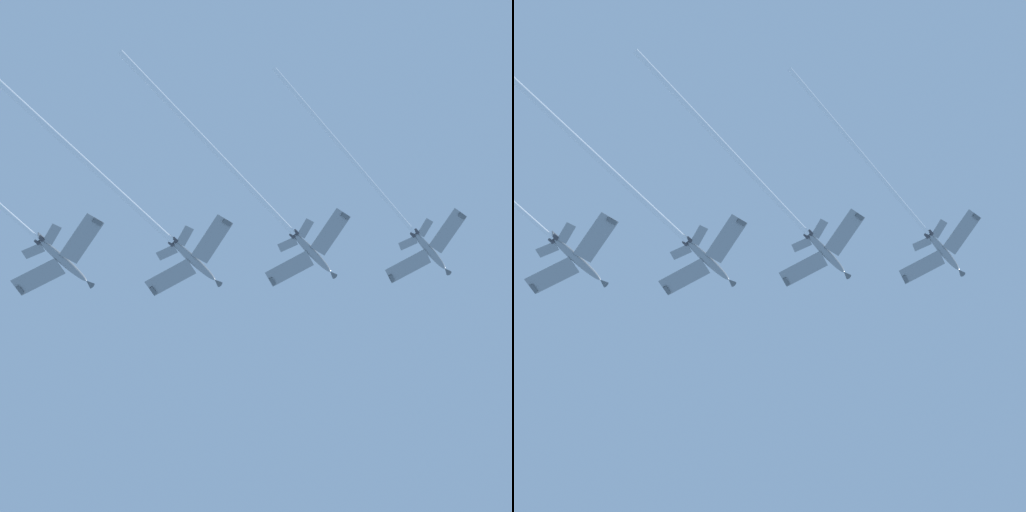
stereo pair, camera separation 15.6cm
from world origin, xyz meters
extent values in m
ellipsoid|color=gray|center=(14.43, -6.13, 168.80)|extent=(4.20, 11.66, 5.86)
cone|color=#595E60|center=(15.84, -12.16, 171.37)|extent=(1.61, 2.16, 1.72)
ellipsoid|color=black|center=(14.82, -7.80, 170.16)|extent=(1.64, 3.08, 1.91)
cube|color=gray|center=(19.44, -4.24, 168.40)|extent=(9.56, 7.13, 1.57)
cube|color=#595E60|center=(23.36, -2.99, 168.39)|extent=(1.40, 1.84, 0.80)
cube|color=gray|center=(9.11, -6.66, 168.40)|extent=(9.05, 3.53, 1.57)
cube|color=#595E60|center=(5.05, -7.27, 168.39)|extent=(0.73, 1.72, 0.80)
cube|color=gray|center=(15.60, -1.12, 166.88)|extent=(3.97, 3.34, 0.84)
cube|color=gray|center=(11.16, -2.15, 166.88)|extent=(3.73, 2.02, 0.84)
cube|color=#595E60|center=(13.30, -1.29, 168.25)|extent=(0.92, 3.25, 3.51)
cylinder|color=#38383D|center=(13.66, -0.85, 166.48)|extent=(1.06, 1.38, 1.12)
cylinder|color=#38383D|center=(12.79, -1.05, 166.48)|extent=(1.06, 1.38, 1.12)
cylinder|color=white|center=(8.43, 19.55, 157.74)|extent=(10.37, 41.13, 18.09)
ellipsoid|color=gray|center=(27.41, 14.41, 161.06)|extent=(4.25, 11.69, 5.76)
cone|color=#595E60|center=(28.85, 8.36, 163.57)|extent=(1.62, 2.16, 1.71)
ellipsoid|color=black|center=(27.81, 12.73, 162.40)|extent=(1.65, 3.09, 1.88)
cube|color=gray|center=(32.40, 16.32, 160.67)|extent=(9.56, 7.17, 1.54)
cube|color=#595E60|center=(36.32, 17.58, 160.66)|extent=(1.41, 1.84, 0.79)
cube|color=gray|center=(22.09, 13.86, 160.67)|extent=(9.03, 3.51, 1.54)
cube|color=#595E60|center=(18.03, 13.23, 160.66)|extent=(0.72, 1.72, 0.79)
cube|color=gray|center=(28.56, 19.44, 159.18)|extent=(3.97, 3.35, 0.82)
cube|color=gray|center=(24.12, 18.39, 159.18)|extent=(3.73, 2.01, 0.82)
cube|color=#595E60|center=(26.26, 19.24, 160.56)|extent=(0.93, 3.23, 3.50)
cylinder|color=#38383D|center=(26.61, 19.70, 158.79)|extent=(1.06, 1.38, 1.12)
cylinder|color=#38383D|center=(25.74, 19.49, 158.79)|extent=(1.06, 1.38, 1.12)
cylinder|color=white|center=(21.10, 40.88, 149.94)|extent=(11.14, 42.81, 18.50)
ellipsoid|color=gray|center=(40.37, 32.59, 154.69)|extent=(4.19, 11.62, 6.01)
cone|color=#595E60|center=(41.77, 26.60, 157.35)|extent=(1.61, 2.17, 1.74)
ellipsoid|color=black|center=(40.76, 30.95, 156.07)|extent=(1.64, 3.08, 1.94)
cube|color=gray|center=(45.37, 34.48, 154.28)|extent=(9.55, 7.12, 1.61)
cube|color=#595E60|center=(49.29, 35.72, 154.27)|extent=(1.40, 1.83, 0.82)
cube|color=gray|center=(35.05, 32.06, 154.28)|extent=(9.05, 3.51, 1.61)
cube|color=#595E60|center=(30.99, 31.44, 154.27)|extent=(0.72, 1.71, 0.82)
cube|color=gray|center=(41.55, 37.58, 152.71)|extent=(3.97, 3.33, 0.86)
cube|color=gray|center=(37.11, 36.54, 152.71)|extent=(3.73, 2.01, 0.86)
cube|color=#595E60|center=(39.24, 37.42, 154.07)|extent=(0.93, 3.27, 3.52)
cylinder|color=#38383D|center=(39.61, 37.84, 152.30)|extent=(1.06, 1.39, 1.13)
cylinder|color=#38383D|center=(38.73, 37.63, 152.30)|extent=(1.06, 1.39, 1.13)
cylinder|color=white|center=(34.64, 57.07, 143.72)|extent=(10.08, 38.94, 17.96)
ellipsoid|color=gray|center=(52.47, 52.14, 149.14)|extent=(4.56, 11.56, 6.04)
cone|color=#595E60|center=(54.07, 46.21, 151.81)|extent=(1.67, 2.19, 1.74)
ellipsoid|color=black|center=(52.91, 50.51, 150.52)|extent=(1.73, 3.09, 1.94)
cube|color=gray|center=(57.40, 54.19, 148.73)|extent=(9.51, 7.34, 1.62)
cube|color=#595E60|center=(61.28, 55.58, 148.72)|extent=(1.44, 1.82, 0.83)
cube|color=gray|center=(47.17, 51.42, 148.73)|extent=(9.07, 3.56, 1.62)
cube|color=#595E60|center=(43.13, 50.66, 148.72)|extent=(0.73, 1.71, 0.83)
cube|color=gray|center=(53.47, 57.16, 147.14)|extent=(3.95, 3.40, 0.86)
cube|color=gray|center=(49.07, 55.97, 147.14)|extent=(3.68, 1.89, 0.86)
cube|color=#595E60|center=(51.17, 56.93, 148.50)|extent=(1.04, 3.25, 3.53)
cylinder|color=#38383D|center=(51.52, 57.35, 146.73)|extent=(1.10, 1.40, 1.13)
cylinder|color=#38383D|center=(50.65, 57.12, 146.73)|extent=(1.10, 1.40, 1.13)
camera|label=1|loc=(13.36, 37.03, 1.98)|focal=58.71mm
camera|label=2|loc=(13.45, 37.15, 1.98)|focal=58.71mm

